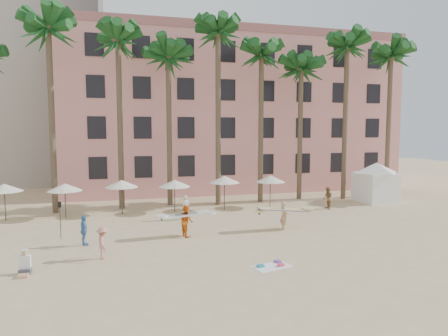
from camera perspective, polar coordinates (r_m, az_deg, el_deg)
The scene contains 11 objects.
ground at distance 20.01m, azimuth 0.79°, elevation -13.18°, with size 120.00×120.00×0.00m, color #D1B789.
pink_hotel at distance 45.92m, azimuth 0.59°, elevation 7.46°, with size 35.00×14.00×16.00m, color pink.
palm_row at distance 34.37m, azimuth -5.28°, elevation 16.45°, with size 44.40×5.40×16.30m.
umbrella_row at distance 31.11m, azimuth -10.74°, elevation -2.15°, with size 22.50×2.70×2.73m.
cabana at distance 38.08m, azimuth 20.86°, elevation -1.43°, with size 4.76×4.76×3.50m.
beach_towel at distance 19.46m, azimuth 6.89°, elevation -13.68°, with size 2.01×1.47×0.14m.
carrier_yellow at distance 26.11m, azimuth 8.54°, elevation -6.45°, with size 3.36×0.77×1.84m.
carrier_white at distance 24.29m, azimuth -5.41°, elevation -7.39°, with size 3.02×1.08×1.90m.
beachgoers at distance 25.86m, azimuth -2.69°, elevation -6.92°, with size 18.94×9.48×1.80m.
paddle at distance 25.44m, azimuth -22.37°, elevation -6.27°, with size 0.18×0.04×2.23m.
seated_man at distance 20.26m, azimuth -26.58°, elevation -12.41°, with size 0.48×0.85×1.10m.
Camera 1 is at (-5.05, -18.28, 6.40)m, focal length 32.00 mm.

